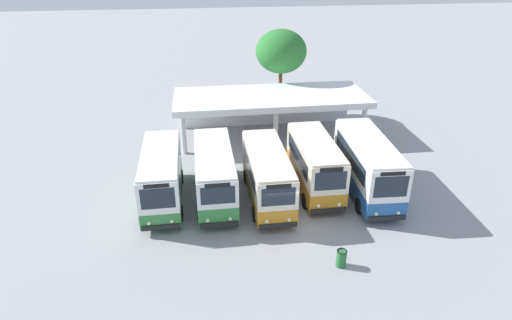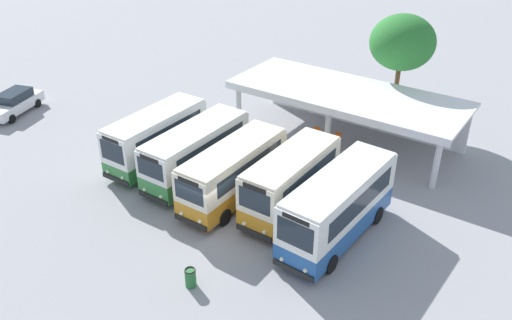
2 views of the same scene
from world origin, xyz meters
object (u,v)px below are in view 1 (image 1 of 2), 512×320
(city_bus_fourth_amber, at_px, (315,163))
(city_bus_fifth_blue, at_px, (368,164))
(city_bus_nearest_orange, at_px, (162,175))
(waiting_chair_end_by_column, at_px, (253,135))
(city_bus_middle_cream, at_px, (267,174))
(waiting_chair_second_from_end, at_px, (263,135))
(litter_bin_apron, at_px, (341,258))
(city_bus_second_in_row, at_px, (215,173))
(waiting_chair_middle_seat, at_px, (272,134))

(city_bus_fourth_amber, distance_m, city_bus_fifth_blue, 3.14)
(city_bus_nearest_orange, height_order, waiting_chair_end_by_column, city_bus_nearest_orange)
(city_bus_middle_cream, xyz_separation_m, waiting_chair_second_from_end, (1.05, 8.62, -1.21))
(city_bus_fourth_amber, relative_size, waiting_chair_end_by_column, 7.74)
(litter_bin_apron, bearing_deg, city_bus_middle_cream, 111.18)
(city_bus_fifth_blue, bearing_deg, city_bus_middle_cream, -179.35)
(city_bus_fourth_amber, height_order, litter_bin_apron, city_bus_fourth_amber)
(city_bus_second_in_row, distance_m, city_bus_fourth_amber, 6.11)
(city_bus_second_in_row, bearing_deg, waiting_chair_middle_seat, 59.18)
(waiting_chair_middle_seat, bearing_deg, waiting_chair_end_by_column, -177.06)
(waiting_chair_end_by_column, distance_m, litter_bin_apron, 15.26)
(city_bus_second_in_row, bearing_deg, waiting_chair_second_from_end, 63.03)
(city_bus_fifth_blue, height_order, waiting_chair_middle_seat, city_bus_fifth_blue)
(city_bus_fifth_blue, distance_m, waiting_chair_end_by_column, 10.42)
(city_bus_middle_cream, distance_m, waiting_chair_second_from_end, 8.77)
(city_bus_middle_cream, bearing_deg, waiting_chair_middle_seat, 78.37)
(city_bus_nearest_orange, height_order, waiting_chair_middle_seat, city_bus_nearest_orange)
(city_bus_middle_cream, distance_m, waiting_chair_middle_seat, 8.95)
(waiting_chair_second_from_end, bearing_deg, litter_bin_apron, -84.45)
(waiting_chair_second_from_end, distance_m, litter_bin_apron, 15.19)
(city_bus_middle_cream, relative_size, litter_bin_apron, 8.00)
(waiting_chair_end_by_column, relative_size, waiting_chair_middle_seat, 1.00)
(waiting_chair_end_by_column, height_order, waiting_chair_second_from_end, same)
(city_bus_fifth_blue, bearing_deg, city_bus_second_in_row, 176.86)
(city_bus_fourth_amber, bearing_deg, waiting_chair_middle_seat, 99.11)
(city_bus_nearest_orange, height_order, city_bus_fourth_amber, city_bus_fourth_amber)
(waiting_chair_end_by_column, bearing_deg, city_bus_second_in_row, -112.67)
(city_bus_fourth_amber, height_order, city_bus_fifth_blue, city_bus_fifth_blue)
(city_bus_middle_cream, bearing_deg, city_bus_nearest_orange, 174.77)
(waiting_chair_end_by_column, xyz_separation_m, waiting_chair_second_from_end, (0.74, 0.01, 0.00))
(city_bus_middle_cream, height_order, city_bus_fifth_blue, city_bus_fifth_blue)
(city_bus_fifth_blue, xyz_separation_m, waiting_chair_end_by_column, (-5.80, 8.54, -1.38))
(city_bus_fifth_blue, distance_m, waiting_chair_middle_seat, 9.74)
(city_bus_middle_cream, xyz_separation_m, litter_bin_apron, (2.52, -6.49, -1.27))
(city_bus_fourth_amber, xyz_separation_m, city_bus_fifth_blue, (3.05, -0.73, 0.10))
(city_bus_second_in_row, distance_m, waiting_chair_end_by_column, 8.79)
(waiting_chair_middle_seat, relative_size, litter_bin_apron, 0.96)
(city_bus_nearest_orange, xyz_separation_m, waiting_chair_end_by_column, (6.41, 8.05, -1.26))
(city_bus_fifth_blue, bearing_deg, waiting_chair_end_by_column, 124.18)
(city_bus_middle_cream, bearing_deg, litter_bin_apron, -68.82)
(city_bus_middle_cream, height_order, waiting_chair_end_by_column, city_bus_middle_cream)
(city_bus_fourth_amber, bearing_deg, city_bus_nearest_orange, -178.50)
(city_bus_middle_cream, distance_m, city_bus_fifth_blue, 6.11)
(city_bus_fourth_amber, xyz_separation_m, waiting_chair_middle_seat, (-1.27, 7.89, -1.28))
(waiting_chair_end_by_column, bearing_deg, city_bus_fifth_blue, -55.82)
(city_bus_second_in_row, xyz_separation_m, waiting_chair_middle_seat, (4.84, 8.11, -1.21))
(city_bus_second_in_row, relative_size, waiting_chair_end_by_column, 8.50)
(waiting_chair_second_from_end, bearing_deg, city_bus_nearest_orange, -131.56)
(city_bus_second_in_row, height_order, litter_bin_apron, city_bus_second_in_row)
(city_bus_middle_cream, xyz_separation_m, waiting_chair_end_by_column, (0.30, 8.61, -1.21))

